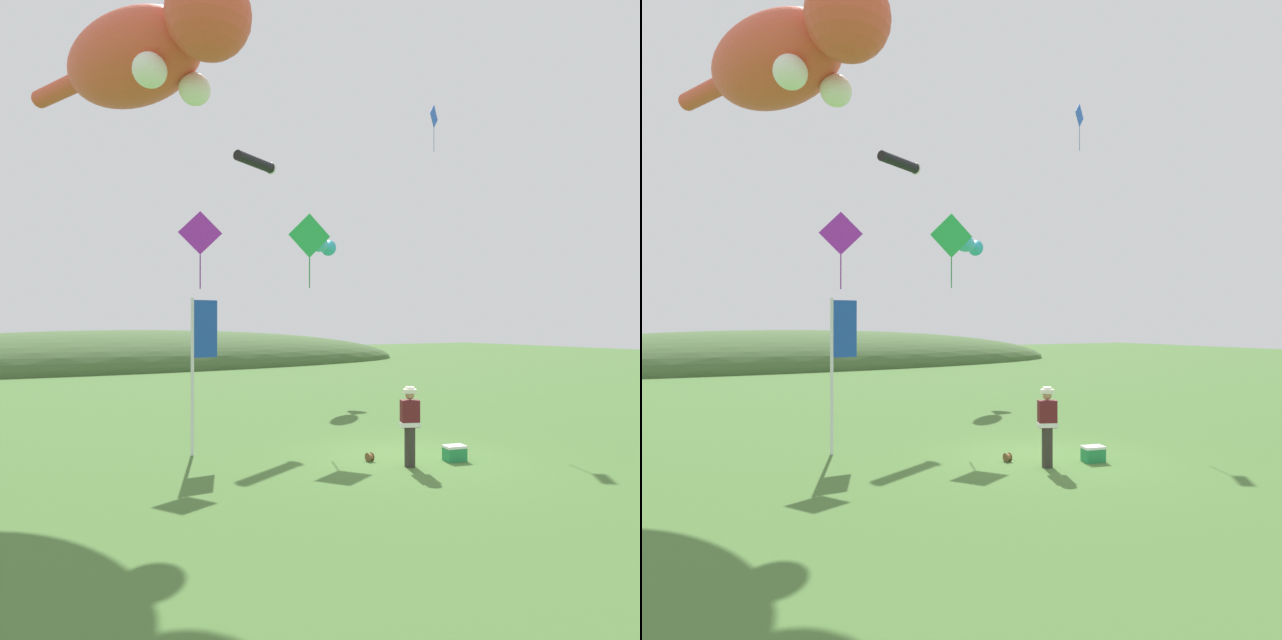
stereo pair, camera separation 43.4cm
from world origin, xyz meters
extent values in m
plane|color=#477033|center=(0.00, 0.00, 0.00)|extent=(120.00, 120.00, 0.00)
ellipsoid|color=#426033|center=(0.00, 33.38, 0.00)|extent=(48.01, 14.77, 5.39)
cylinder|color=#332D28|center=(-0.41, -0.73, 0.44)|extent=(0.24, 0.24, 0.88)
cube|color=#59191E|center=(-0.41, -0.73, 1.18)|extent=(0.46, 0.37, 0.60)
cube|color=white|center=(-0.41, -0.73, 0.94)|extent=(0.49, 0.40, 0.10)
sphere|color=tan|center=(-0.41, -0.73, 1.59)|extent=(0.20, 0.20, 0.20)
cylinder|color=silver|center=(-0.41, -0.73, 1.68)|extent=(0.30, 0.30, 0.09)
cylinder|color=silver|center=(-0.41, -0.73, 1.74)|extent=(0.20, 0.20, 0.07)
cylinder|color=olive|center=(-0.90, 0.12, 0.10)|extent=(0.12, 0.15, 0.15)
cylinder|color=brown|center=(-0.96, 0.12, 0.10)|extent=(0.01, 0.20, 0.20)
cylinder|color=brown|center=(-0.84, 0.12, 0.10)|extent=(0.01, 0.20, 0.20)
cube|color=#268C4C|center=(0.83, -0.82, 0.15)|extent=(0.53, 0.41, 0.30)
cube|color=white|center=(0.83, -0.82, 0.33)|extent=(0.54, 0.41, 0.06)
cylinder|color=silver|center=(-4.28, 2.73, 1.90)|extent=(0.08, 0.08, 3.80)
cube|color=#1E4CB2|center=(-3.96, 2.73, 3.05)|extent=(0.60, 0.03, 1.40)
ellipsoid|color=#E04C33|center=(-5.08, 5.74, 10.60)|extent=(4.44, 5.71, 2.41)
ellipsoid|color=white|center=(-4.99, 5.52, 10.16)|extent=(2.64, 3.60, 1.33)
sphere|color=#E04C33|center=(-3.84, 2.86, 10.84)|extent=(2.17, 2.17, 2.17)
sphere|color=white|center=(-3.71, 4.40, 9.57)|extent=(0.87, 0.87, 0.87)
sphere|color=white|center=(-5.05, 3.82, 9.57)|extent=(0.87, 0.87, 0.87)
cylinder|color=#E04C33|center=(-6.61, 9.29, 10.72)|extent=(1.58, 2.67, 0.58)
ellipsoid|color=#33B2CC|center=(3.76, 10.80, 6.69)|extent=(2.06, 1.98, 0.73)
cone|color=#33B2CC|center=(4.77, 11.74, 6.69)|extent=(0.99, 0.99, 0.73)
cone|color=#33B2CC|center=(3.71, 10.76, 7.00)|extent=(0.48, 0.48, 0.34)
sphere|color=black|center=(3.09, 10.53, 6.75)|extent=(0.17, 0.17, 0.17)
cylinder|color=black|center=(-0.51, 7.73, 8.86)|extent=(1.86, 1.26, 0.36)
torus|color=white|center=(0.33, 8.20, 8.86)|extent=(0.27, 0.41, 0.44)
cube|color=purple|center=(-3.76, 3.75, 5.56)|extent=(1.09, 0.35, 1.14)
cylinder|color=black|center=(-3.76, 3.76, 5.56)|extent=(0.74, 0.24, 0.02)
cube|color=#6B1A7C|center=(-3.76, 3.75, 4.54)|extent=(0.03, 0.02, 0.90)
cube|color=blue|center=(5.91, 5.69, 10.99)|extent=(0.76, 0.46, 0.88)
cylinder|color=black|center=(5.91, 5.70, 10.99)|extent=(0.52, 0.31, 0.02)
cube|color=#1A3E97|center=(5.91, 5.69, 10.10)|extent=(0.03, 0.02, 0.90)
cube|color=green|center=(-0.32, 4.07, 5.79)|extent=(1.31, 0.22, 1.32)
cylinder|color=black|center=(-0.32, 4.08, 5.79)|extent=(0.88, 0.15, 0.02)
cube|color=#1A7C35|center=(-0.32, 4.07, 4.68)|extent=(0.03, 0.01, 0.90)
camera|label=1|loc=(-8.44, -10.73, 3.18)|focal=32.00mm
camera|label=2|loc=(-8.06, -10.94, 3.18)|focal=32.00mm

